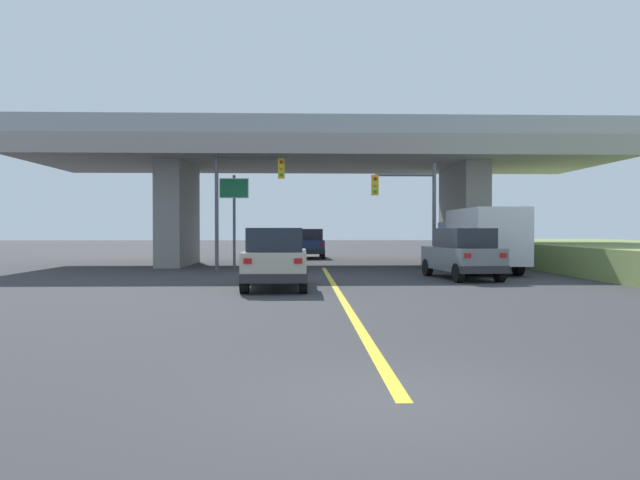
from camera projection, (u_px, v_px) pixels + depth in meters
ground at (322, 265)px, 33.74m from camera, size 160.00×160.00×0.00m
overpass_bridge at (322, 168)px, 33.65m from camera, size 31.17×10.16×7.48m
lane_divider_stripe at (338, 292)px, 18.92m from camera, size 0.20×24.27×0.01m
suv_lead at (276, 258)px, 20.09m from camera, size 2.06×4.54×2.02m
suv_crossing at (462, 254)px, 24.02m from camera, size 2.42×4.74×2.02m
box_truck at (481, 239)px, 27.97m from camera, size 2.33×7.44×2.91m
sedan_oncoming at (311, 243)px, 41.79m from camera, size 1.87×4.81×2.02m
traffic_signal_nearside at (412, 202)px, 28.90m from camera, size 3.11×0.36×5.14m
traffic_signal_farside at (239, 190)px, 29.13m from camera, size 3.38×0.36×5.99m
highway_sign at (234, 200)px, 30.53m from camera, size 1.48×0.17×4.73m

